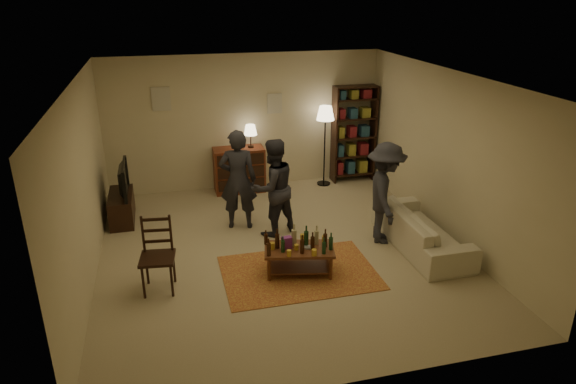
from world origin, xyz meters
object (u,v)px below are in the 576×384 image
object	(u,v)px
coffee_table	(299,250)
person_left	(238,180)
dresser	(240,169)
floor_lamp	(325,119)
tv_stand	(121,200)
sofa	(421,229)
person_right	(273,188)
bookshelf	(354,133)
person_by_sofa	(385,193)
dining_chair	(157,251)

from	to	relation	value
coffee_table	person_left	xyz separation A→B (m)	(-0.58, 1.77, 0.48)
dresser	floor_lamp	xyz separation A→B (m)	(1.76, -0.06, 0.93)
tv_stand	dresser	size ratio (longest dim) A/B	0.78
tv_stand	person_left	size ratio (longest dim) A/B	0.61
floor_lamp	sofa	distance (m)	3.30
person_right	floor_lamp	bearing A→B (deg)	-149.25
dresser	sofa	xyz separation A→B (m)	(2.39, -3.11, -0.17)
floor_lamp	coffee_table	bearing A→B (deg)	-113.56
dresser	bookshelf	distance (m)	2.50
floor_lamp	dresser	bearing A→B (deg)	177.94
dresser	person_by_sofa	xyz separation A→B (m)	(1.89, -2.75, 0.35)
person_by_sofa	floor_lamp	bearing A→B (deg)	19.73
coffee_table	dresser	distance (m)	3.44
coffee_table	bookshelf	size ratio (longest dim) A/B	0.54
coffee_table	floor_lamp	xyz separation A→B (m)	(1.47, 3.37, 1.03)
bookshelf	floor_lamp	bearing A→B (deg)	-169.09
person_right	person_by_sofa	world-z (taller)	person_by_sofa
sofa	person_right	bearing A→B (deg)	63.89
tv_stand	person_right	bearing A→B (deg)	-24.66
bookshelf	person_right	xyz separation A→B (m)	(-2.21, -2.12, -0.21)
sofa	person_left	distance (m)	3.10
bookshelf	person_left	distance (m)	3.23
dining_chair	floor_lamp	bearing A→B (deg)	50.67
coffee_table	dining_chair	bearing A→B (deg)	176.90
dresser	person_by_sofa	bearing A→B (deg)	-55.49
coffee_table	person_right	distance (m)	1.45
floor_lamp	sofa	size ratio (longest dim) A/B	0.80
coffee_table	tv_stand	bearing A→B (deg)	135.38
coffee_table	bookshelf	bearing A→B (deg)	58.50
coffee_table	sofa	distance (m)	2.12
dresser	tv_stand	bearing A→B (deg)	-157.93
dining_chair	person_right	world-z (taller)	person_right
person_right	tv_stand	bearing A→B (deg)	-46.25
floor_lamp	person_right	distance (m)	2.58
tv_stand	dresser	distance (m)	2.43
coffee_table	bookshelf	distance (m)	4.15
coffee_table	sofa	xyz separation A→B (m)	(2.10, 0.32, -0.07)
floor_lamp	person_left	size ratio (longest dim) A/B	0.97
sofa	bookshelf	bearing A→B (deg)	-0.82
dining_chair	bookshelf	bearing A→B (deg)	46.67
tv_stand	person_left	xyz separation A→B (m)	(1.97, -0.75, 0.48)
dining_chair	sofa	size ratio (longest dim) A/B	0.51
tv_stand	person_right	distance (m)	2.76
coffee_table	dining_chair	size ratio (longest dim) A/B	1.03
bookshelf	person_right	bearing A→B (deg)	-136.20
tv_stand	dresser	world-z (taller)	dresser
coffee_table	dresser	size ratio (longest dim) A/B	0.79
dining_chair	person_by_sofa	size ratio (longest dim) A/B	0.64
person_by_sofa	bookshelf	bearing A→B (deg)	6.03
bookshelf	dining_chair	bearing A→B (deg)	-140.39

